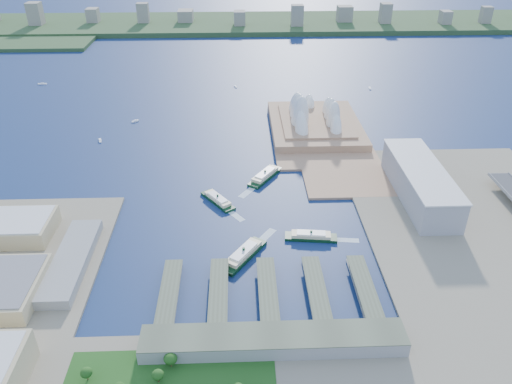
{
  "coord_description": "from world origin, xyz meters",
  "views": [
    {
      "loc": [
        -8.2,
        -400.5,
        297.33
      ],
      "look_at": [
        9.62,
        70.88,
        18.0
      ],
      "focal_mm": 35.0,
      "sensor_mm": 36.0,
      "label": 1
    }
  ],
  "objects_px": {
    "ferry_a": "(218,198)",
    "ferry_d": "(311,235)",
    "toaster_building": "(420,183)",
    "ferry_b": "(265,174)",
    "opera_house": "(316,109)",
    "ferry_c": "(244,253)"
  },
  "relations": [
    {
      "from": "ferry_a",
      "to": "ferry_d",
      "type": "height_order",
      "value": "ferry_d"
    },
    {
      "from": "toaster_building",
      "to": "ferry_d",
      "type": "bearing_deg",
      "value": -151.04
    },
    {
      "from": "ferry_a",
      "to": "toaster_building",
      "type": "bearing_deg",
      "value": -35.29
    },
    {
      "from": "ferry_a",
      "to": "ferry_d",
      "type": "bearing_deg",
      "value": -72.71
    },
    {
      "from": "ferry_b",
      "to": "ferry_d",
      "type": "relative_size",
      "value": 1.13
    },
    {
      "from": "ferry_d",
      "to": "opera_house",
      "type": "bearing_deg",
      "value": -2.22
    },
    {
      "from": "toaster_building",
      "to": "ferry_b",
      "type": "height_order",
      "value": "toaster_building"
    },
    {
      "from": "ferry_c",
      "to": "ferry_d",
      "type": "bearing_deg",
      "value": -123.34
    },
    {
      "from": "opera_house",
      "to": "ferry_c",
      "type": "distance_m",
      "value": 321.89
    },
    {
      "from": "ferry_b",
      "to": "ferry_d",
      "type": "height_order",
      "value": "ferry_b"
    },
    {
      "from": "ferry_a",
      "to": "ferry_b",
      "type": "height_order",
      "value": "ferry_b"
    },
    {
      "from": "opera_house",
      "to": "ferry_d",
      "type": "bearing_deg",
      "value": -98.81
    },
    {
      "from": "toaster_building",
      "to": "ferry_b",
      "type": "bearing_deg",
      "value": 162.39
    },
    {
      "from": "ferry_a",
      "to": "ferry_b",
      "type": "bearing_deg",
      "value": 8.59
    },
    {
      "from": "opera_house",
      "to": "ferry_a",
      "type": "height_order",
      "value": "opera_house"
    },
    {
      "from": "opera_house",
      "to": "ferry_b",
      "type": "relative_size",
      "value": 3.06
    },
    {
      "from": "toaster_building",
      "to": "ferry_d",
      "type": "relative_size",
      "value": 2.97
    },
    {
      "from": "ferry_b",
      "to": "toaster_building",
      "type": "bearing_deg",
      "value": 16.29
    },
    {
      "from": "ferry_b",
      "to": "ferry_d",
      "type": "xyz_separation_m",
      "value": [
        39.51,
        -127.79,
        -0.62
      ]
    },
    {
      "from": "toaster_building",
      "to": "ferry_d",
      "type": "distance_m",
      "value": 152.04
    },
    {
      "from": "opera_house",
      "to": "ferry_c",
      "type": "relative_size",
      "value": 2.99
    },
    {
      "from": "toaster_building",
      "to": "ferry_c",
      "type": "relative_size",
      "value": 2.57
    }
  ]
}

